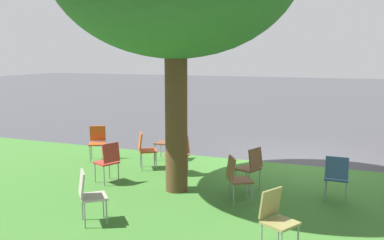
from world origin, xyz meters
TOP-DOWN VIEW (x-y plane):
  - ground at (0.00, 0.00)m, footprint 80.00×80.00m
  - grass_verge at (0.00, 3.20)m, footprint 48.00×6.00m
  - chair_0 at (0.56, 2.54)m, footprint 0.55×0.54m
  - chair_1 at (3.28, 1.85)m, footprint 0.58×0.57m
  - chair_2 at (2.61, 5.10)m, footprint 0.59×0.59m
  - chair_3 at (-1.06, 2.63)m, footprint 0.42×0.42m
  - chair_4 at (4.82, 1.53)m, footprint 0.56×0.57m
  - chair_5 at (3.17, 0.88)m, footprint 0.43×0.43m
  - chair_6 at (0.64, 3.37)m, footprint 0.57×0.57m
  - chair_7 at (3.48, 3.15)m, footprint 0.55×0.55m
  - chair_8 at (2.34, 2.00)m, footprint 0.56×0.55m
  - chair_9 at (-0.36, 5.01)m, footprint 0.57×0.56m

SIDE VIEW (x-z plane):
  - ground at x=0.00m, z-range 0.00..0.00m
  - grass_verge at x=0.00m, z-range 0.00..0.01m
  - chair_0 at x=0.56m, z-range 0.08..0.96m
  - chair_1 at x=3.28m, z-range 0.08..0.96m
  - chair_2 at x=2.61m, z-range 0.08..0.96m
  - chair_3 at x=-1.06m, z-range 0.08..0.96m
  - chair_4 at x=4.82m, z-range 0.08..0.96m
  - chair_5 at x=3.17m, z-range 0.08..0.96m
  - chair_6 at x=0.64m, z-range 0.08..0.96m
  - chair_7 at x=3.48m, z-range 0.08..0.96m
  - chair_8 at x=2.34m, z-range 0.08..0.96m
  - chair_9 at x=-0.36m, z-range 0.08..0.96m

